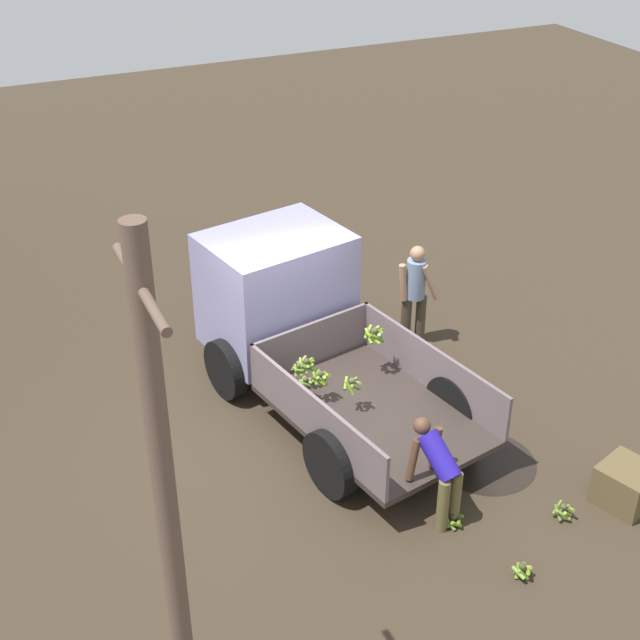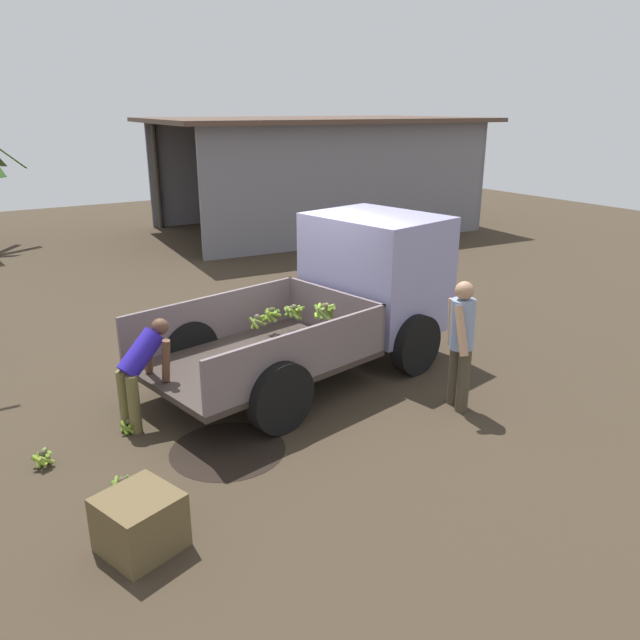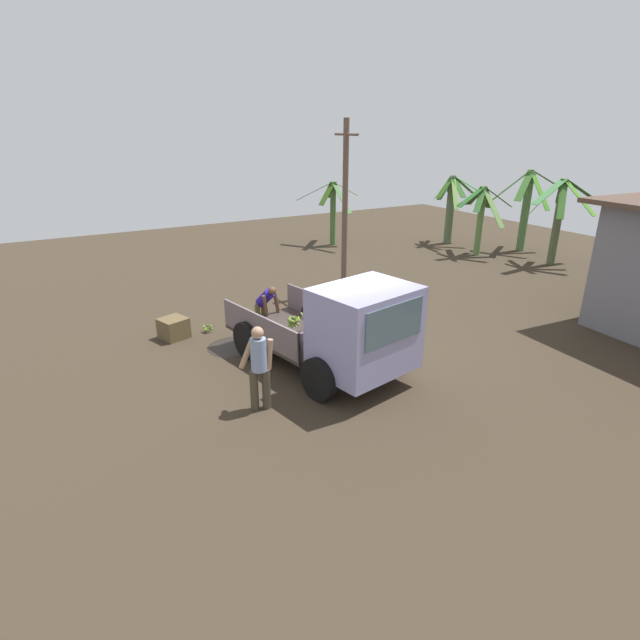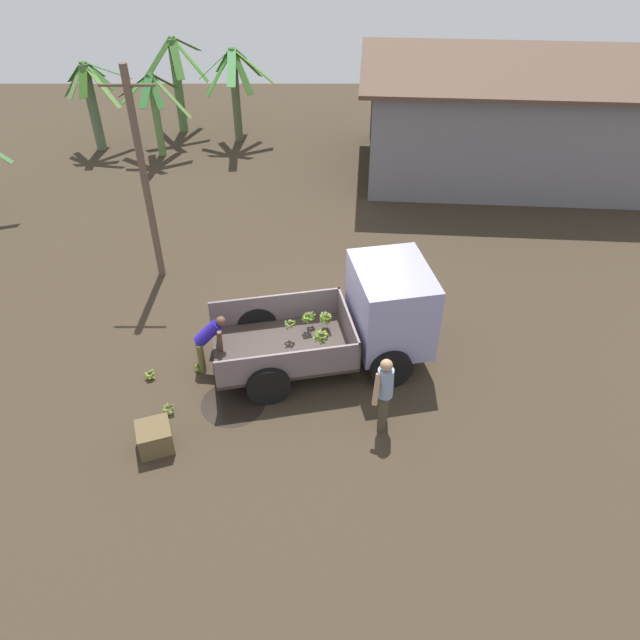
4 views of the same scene
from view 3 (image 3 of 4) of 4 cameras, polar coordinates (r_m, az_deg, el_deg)
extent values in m
plane|color=#392E21|center=(11.45, 2.23, -4.58)|extent=(36.00, 36.00, 0.00)
cylinder|color=black|center=(12.27, -9.77, -3.04)|extent=(1.29, 1.29, 0.01)
cube|color=#362C27|center=(11.69, -3.04, -1.48)|extent=(3.17, 2.45, 0.08)
cube|color=#6C5D61|center=(12.12, 0.46, 1.23)|extent=(2.81, 0.60, 0.64)
cube|color=#6C5D61|center=(11.04, -6.94, -0.98)|extent=(2.81, 0.60, 0.64)
cube|color=#6C5D61|center=(10.56, 1.62, -1.89)|extent=(0.42, 1.92, 0.64)
cube|color=#928FC1|center=(9.80, 5.13, -1.03)|extent=(1.82, 2.15, 1.69)
cube|color=#4C606B|center=(9.22, 8.53, -0.41)|extent=(0.32, 1.50, 0.74)
cylinder|color=black|center=(10.96, 7.83, -3.48)|extent=(0.90, 0.38, 0.87)
cylinder|color=black|center=(9.68, -0.17, -6.78)|extent=(0.90, 0.38, 0.87)
cylinder|color=black|center=(12.60, -0.63, 0.08)|extent=(0.90, 0.38, 0.87)
cylinder|color=black|center=(11.50, -8.30, -2.29)|extent=(0.90, 0.38, 0.87)
sphere|color=#433C2B|center=(11.33, 0.46, 0.30)|extent=(0.08, 0.08, 0.08)
cylinder|color=#7FA53F|center=(11.36, 0.19, -0.06)|extent=(0.16, 0.12, 0.18)
cylinder|color=#739F23|center=(11.30, 0.15, 0.01)|extent=(0.20, 0.08, 0.11)
cylinder|color=olive|center=(11.31, 0.47, -0.15)|extent=(0.12, 0.16, 0.17)
cylinder|color=#557A1F|center=(11.32, 0.75, -0.06)|extent=(0.13, 0.18, 0.15)
cylinder|color=#5C7726|center=(11.38, 0.78, 0.07)|extent=(0.19, 0.07, 0.14)
cylinder|color=#5E781B|center=(11.42, 0.51, 0.12)|extent=(0.15, 0.17, 0.15)
cylinder|color=olive|center=(11.41, 0.33, 0.04)|extent=(0.06, 0.16, 0.17)
sphere|color=#4B4431|center=(11.05, 1.60, -0.45)|extent=(0.08, 0.08, 0.08)
cylinder|color=olive|center=(11.06, 1.23, -0.86)|extent=(0.19, 0.10, 0.18)
cylinder|color=olive|center=(11.03, 1.48, -0.99)|extent=(0.16, 0.13, 0.20)
cylinder|color=olive|center=(11.00, 1.65, -0.95)|extent=(0.11, 0.20, 0.16)
cylinder|color=olive|center=(11.02, 2.00, -0.79)|extent=(0.13, 0.21, 0.13)
cylinder|color=#83A93C|center=(11.08, 2.00, -0.76)|extent=(0.20, 0.11, 0.16)
cylinder|color=#57752A|center=(11.13, 1.85, -0.61)|extent=(0.21, 0.12, 0.15)
cylinder|color=#537725|center=(11.14, 1.41, -0.56)|extent=(0.07, 0.22, 0.14)
cylinder|color=olive|center=(11.10, 1.22, -0.72)|extent=(0.15, 0.19, 0.16)
sphere|color=brown|center=(10.59, -3.11, 0.24)|extent=(0.09, 0.09, 0.09)
cylinder|color=#55741A|center=(10.55, -3.24, -0.32)|extent=(0.18, 0.18, 0.19)
cylinder|color=olive|center=(10.54, -2.94, -0.28)|extent=(0.08, 0.23, 0.17)
cylinder|color=olive|center=(10.57, -2.61, -0.08)|extent=(0.19, 0.21, 0.13)
cylinder|color=olive|center=(10.64, -2.67, -0.03)|extent=(0.23, 0.06, 0.17)
cylinder|color=#79AB26|center=(10.69, -2.93, 0.05)|extent=(0.20, 0.19, 0.17)
cylinder|color=#5B7A27|center=(10.69, -3.26, 0.05)|extent=(0.08, 0.23, 0.17)
cylinder|color=olive|center=(10.64, -3.49, -0.18)|extent=(0.18, 0.17, 0.20)
cylinder|color=olive|center=(10.60, -3.39, -0.32)|extent=(0.17, 0.05, 0.22)
sphere|color=brown|center=(11.49, -1.64, 0.81)|extent=(0.08, 0.08, 0.08)
cylinder|color=olive|center=(11.47, -1.96, 0.49)|extent=(0.19, 0.05, 0.13)
cylinder|color=#5F851B|center=(11.44, -1.58, 0.43)|extent=(0.10, 0.19, 0.13)
cylinder|color=olive|center=(11.50, -1.24, 0.58)|extent=(0.18, 0.14, 0.11)
cylinder|color=olive|center=(11.55, -1.49, 0.50)|extent=(0.15, 0.10, 0.18)
cylinder|color=olive|center=(11.55, -1.88, 0.57)|extent=(0.10, 0.18, 0.15)
sphere|color=#4C4531|center=(11.38, 1.43, -0.11)|extent=(0.07, 0.07, 0.07)
cylinder|color=#88A444|center=(11.39, 1.17, -0.41)|extent=(0.15, 0.08, 0.14)
cylinder|color=olive|center=(11.36, 1.38, -0.50)|extent=(0.12, 0.13, 0.15)
cylinder|color=#6CA322|center=(11.38, 1.67, -0.43)|extent=(0.11, 0.15, 0.14)
cylinder|color=olive|center=(11.44, 1.59, -0.29)|extent=(0.15, 0.10, 0.13)
cylinder|color=olive|center=(11.45, 1.28, -0.24)|extent=(0.05, 0.16, 0.12)
sphere|color=brown|center=(11.11, 2.06, -0.55)|extent=(0.07, 0.07, 0.07)
cylinder|color=olive|center=(11.09, 2.10, -0.95)|extent=(0.09, 0.15, 0.15)
cylinder|color=olive|center=(11.09, 2.34, -0.82)|extent=(0.10, 0.17, 0.11)
cylinder|color=#8DAF38|center=(11.15, 2.29, -0.85)|extent=(0.14, 0.08, 0.15)
cylinder|color=olive|center=(11.19, 2.16, -0.69)|extent=(0.15, 0.13, 0.13)
cylinder|color=#7DA242|center=(11.18, 1.88, -0.65)|extent=(0.04, 0.17, 0.12)
cylinder|color=#8CB14D|center=(11.14, 1.75, -0.81)|extent=(0.15, 0.12, 0.13)
cylinder|color=#85AD39|center=(11.09, 1.89, -0.92)|extent=(0.16, 0.10, 0.14)
cylinder|color=#3F3833|center=(14.82, 29.60, 5.28)|extent=(0.16, 0.16, 3.21)
cylinder|color=brown|center=(15.53, 2.87, 12.43)|extent=(0.17, 0.17, 5.22)
cylinder|color=brown|center=(15.35, 3.02, 20.43)|extent=(1.20, 0.07, 0.07)
cylinder|color=#526947|center=(23.52, 14.62, 11.99)|extent=(0.34, 0.34, 2.94)
cube|color=#27551B|center=(23.01, 15.54, 14.49)|extent=(0.96, 0.41, 0.85)
cube|color=#2B692C|center=(23.30, 16.80, 14.46)|extent=(1.34, 1.13, 0.84)
cube|color=#418A35|center=(23.73, 16.04, 14.66)|extent=(0.40, 1.20, 0.82)
cube|color=#1D511E|center=(23.89, 14.76, 14.80)|extent=(0.97, 0.83, 0.84)
cube|color=#417B42|center=(23.74, 14.18, 14.42)|extent=(0.92, 0.34, 1.16)
cube|color=#638945|center=(23.41, 13.93, 14.48)|extent=(0.74, 0.71, 1.06)
cube|color=#34641D|center=(23.07, 14.15, 14.55)|extent=(0.33, 0.87, 0.91)
cube|color=#608B3C|center=(22.71, 15.15, 13.91)|extent=(1.29, 0.95, 1.27)
cylinder|color=#547D44|center=(23.01, 22.40, 11.35)|extent=(0.32, 0.32, 3.29)
cube|color=#3B8222|center=(22.51, 23.80, 13.43)|extent=(1.17, 0.34, 1.50)
cube|color=#3D6E1E|center=(23.22, 24.62, 14.34)|extent=(0.86, 1.51, 0.83)
cube|color=#1F5D1F|center=(23.54, 22.65, 14.26)|extent=(1.12, 1.15, 1.18)
cube|color=#2A4D1C|center=(22.80, 21.05, 14.19)|extent=(1.17, 1.18, 1.26)
cube|color=#3C6D2B|center=(22.34, 22.32, 14.05)|extent=(0.65, 1.16, 1.15)
cylinder|color=#608845|center=(21.63, 17.81, 10.61)|extent=(0.26, 0.26, 2.72)
cube|color=#5D8640|center=(21.14, 19.16, 12.10)|extent=(1.17, 0.27, 1.48)
cube|color=#3A641B|center=(21.67, 19.64, 13.14)|extent=(0.82, 1.17, 0.81)
cube|color=#375925|center=(21.90, 18.48, 13.15)|extent=(0.60, 0.92, 0.96)
cube|color=#37551F|center=(22.09, 17.36, 13.40)|extent=(1.36, 0.76, 0.91)
cube|color=#258626|center=(21.67, 16.84, 13.40)|extent=(1.04, 0.57, 0.85)
cube|color=#275F26|center=(21.09, 16.93, 13.33)|extent=(0.37, 1.19, 0.75)
cube|color=#3A7233|center=(21.09, 17.83, 13.01)|extent=(0.63, 0.85, 0.92)
cylinder|color=#51613F|center=(21.01, 25.46, 9.91)|extent=(0.29, 0.29, 3.16)
cube|color=#3F7A1F|center=(20.56, 27.53, 12.33)|extent=(1.36, 0.40, 1.19)
cube|color=#3D612B|center=(20.96, 27.49, 12.51)|extent=(1.00, 0.94, 1.16)
cube|color=#29591E|center=(21.49, 27.51, 13.15)|extent=(0.42, 1.70, 0.81)
cube|color=#367027|center=(21.36, 25.90, 13.11)|extent=(0.84, 0.97, 1.00)
cube|color=#3B8225|center=(21.27, 24.74, 13.21)|extent=(1.24, 0.40, 1.04)
cube|color=#37882B|center=(20.90, 24.35, 12.60)|extent=(1.03, 0.78, 1.44)
cube|color=#417D42|center=(20.19, 24.78, 13.20)|extent=(0.37, 1.60, 0.82)
cube|color=#3C6E27|center=(20.39, 25.96, 12.35)|extent=(0.82, 0.94, 1.32)
cylinder|color=#466F35|center=(22.51, 1.49, 11.96)|extent=(0.25, 0.25, 2.70)
cube|color=#437239|center=(21.77, 2.48, 13.82)|extent=(1.46, 0.25, 1.17)
cube|color=#496E2C|center=(22.41, 2.94, 14.76)|extent=(0.71, 1.09, 0.60)
cube|color=#24651C|center=(23.06, 1.41, 14.64)|extent=(1.38, 0.92, 0.87)
cube|color=#2B8828|center=(22.59, -0.58, 14.52)|extent=(1.38, 1.36, 0.85)
cube|color=#2F4F16|center=(22.02, 0.82, 14.26)|extent=(0.60, 0.93, 0.91)
cylinder|color=#433B2C|center=(9.45, -7.52, -7.96)|extent=(0.19, 0.19, 0.80)
cylinder|color=#433B2C|center=(9.47, -6.15, -7.82)|extent=(0.19, 0.19, 0.80)
cylinder|color=#8195B8|center=(9.14, -7.04, -3.95)|extent=(0.38, 0.37, 0.63)
sphere|color=tan|center=(8.98, -7.16, -1.46)|extent=(0.23, 0.23, 0.23)
cylinder|color=tan|center=(9.24, -8.36, -3.81)|extent=(0.19, 0.34, 0.59)
cylinder|color=tan|center=(9.21, -5.81, -3.93)|extent=(0.15, 0.18, 0.60)
cylinder|color=brown|center=(13.20, -6.43, 0.60)|extent=(0.17, 0.17, 0.72)
cylinder|color=brown|center=(13.08, -7.12, 0.38)|extent=(0.17, 0.17, 0.72)
cylinder|color=#281AA5|center=(12.80, -6.29, 2.54)|extent=(0.65, 0.42, 0.57)
sphere|color=brown|center=(12.51, -5.50, 3.35)|extent=(0.20, 0.20, 0.20)
cylinder|color=brown|center=(12.78, -5.00, 2.06)|extent=(0.14, 0.21, 0.54)
cylinder|color=brown|center=(12.57, -6.28, 1.68)|extent=(0.14, 0.19, 0.54)
sphere|color=brown|center=(13.24, -7.03, -0.40)|extent=(0.07, 0.07, 0.07)
cylinder|color=olive|center=(13.20, -6.92, -0.72)|extent=(0.05, 0.17, 0.14)
cylinder|color=#629421|center=(13.25, -6.72, -0.58)|extent=(0.18, 0.11, 0.12)
cylinder|color=olive|center=(13.30, -6.83, -0.56)|extent=(0.17, 0.11, 0.14)
cylinder|color=#79AD26|center=(13.31, -7.14, -0.57)|extent=(0.06, 0.17, 0.15)
cylinder|color=olive|center=(13.27, -7.30, -0.60)|extent=(0.16, 0.14, 0.13)
cylinder|color=#5B7D1D|center=(13.19, -7.20, -0.66)|extent=(0.18, 0.14, 0.10)
sphere|color=#433D2C|center=(14.00, -9.62, 0.78)|extent=(0.08, 0.08, 0.08)
cylinder|color=olive|center=(13.98, -9.56, 0.43)|extent=(0.07, 0.14, 0.17)
cylinder|color=olive|center=(14.01, -9.43, 0.48)|extent=(0.13, 0.12, 0.17)
cylinder|color=#79A03E|center=(14.06, -9.39, 0.71)|extent=(0.18, 0.10, 0.11)
cylinder|color=olive|center=(14.07, -9.60, 0.57)|extent=(0.09, 0.15, 0.16)
cylinder|color=olive|center=(14.04, -9.87, 0.61)|extent=(0.16, 0.15, 0.12)
cylinder|color=#91B040|center=(13.98, -9.79, 0.48)|extent=(0.17, 0.10, 0.14)
sphere|color=#4C4431|center=(13.21, -12.72, -0.65)|extent=(0.08, 0.08, 0.08)
cylinder|color=olive|center=(13.20, -12.79, -1.06)|extent=(0.13, 0.13, 0.18)
cylinder|color=#557526|center=(13.18, -12.49, -0.96)|extent=(0.11, 0.19, 0.14)
cylinder|color=olive|center=(13.25, -12.42, -0.89)|extent=(0.18, 0.06, 0.16)
cylinder|color=#81A238|center=(13.30, -12.62, -0.78)|extent=(0.13, 0.18, 0.14)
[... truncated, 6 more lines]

